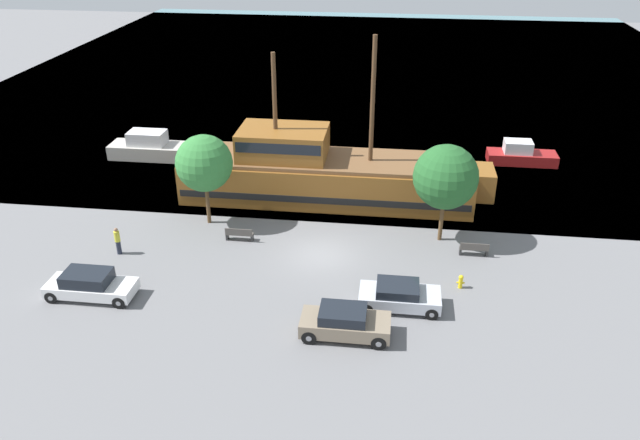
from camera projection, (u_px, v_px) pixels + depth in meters
name	position (u px, v px, depth m)	size (l,w,h in m)	color
ground_plane	(320.00, 255.00, 35.78)	(160.00, 160.00, 0.00)	slate
water_surface	(366.00, 68.00, 74.51)	(80.00, 80.00, 0.00)	slate
pirate_ship	(323.00, 173.00, 41.76)	(20.57, 4.89, 10.96)	brown
moored_boat_dockside	(521.00, 155.00, 47.82)	(5.19, 1.86, 1.77)	maroon
moored_boat_outer	(154.00, 148.00, 48.75)	(7.04, 2.22, 2.13)	#B7B2A8
parked_car_curb_front	(345.00, 323.00, 28.87)	(4.17, 1.86, 1.47)	#7F705B
parked_car_curb_mid	(90.00, 285.00, 31.71)	(4.50, 1.81, 1.45)	white
parked_car_curb_rear	(399.00, 296.00, 30.93)	(4.03, 1.92, 1.33)	#B7BCC6
fire_hydrant	(461.00, 281.00, 32.58)	(0.42, 0.25, 0.76)	yellow
bench_promenade_east	(239.00, 234.00, 37.06)	(1.64, 0.45, 0.85)	#4C4742
bench_promenade_west	(474.00, 249.00, 35.50)	(1.62, 0.45, 0.85)	#4C4742
pedestrian_walking_near	(118.00, 241.00, 35.52)	(0.32, 0.32, 1.66)	#232838
tree_row_east	(204.00, 163.00, 37.50)	(3.47, 3.47, 5.75)	brown
tree_row_mideast	(446.00, 177.00, 35.50)	(3.75, 3.75, 5.96)	brown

